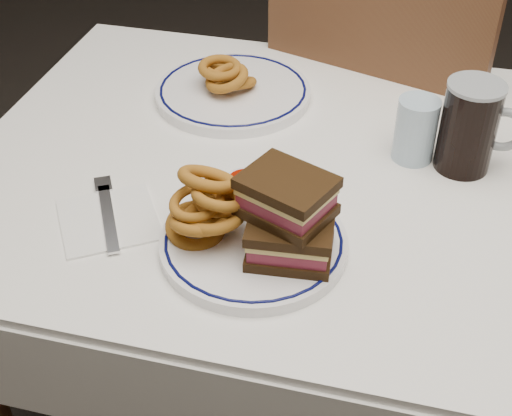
% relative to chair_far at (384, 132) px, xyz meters
% --- Properties ---
extents(dining_table, '(1.27, 0.87, 0.75)m').
position_rel_chair_far_xyz_m(dining_table, '(-0.03, -0.47, 0.11)').
color(dining_table, white).
rests_on(dining_table, floor).
extents(chair_far, '(0.57, 0.57, 0.99)m').
position_rel_chair_far_xyz_m(chair_far, '(0.00, 0.00, 0.00)').
color(chair_far, '#472516').
rests_on(chair_far, floor).
extents(main_plate, '(0.27, 0.27, 0.02)m').
position_rel_chair_far_xyz_m(main_plate, '(-0.13, -0.69, 0.22)').
color(main_plate, white).
rests_on(main_plate, dining_table).
extents(reuben_sandwich, '(0.14, 0.13, 0.12)m').
position_rel_chair_far_xyz_m(reuben_sandwich, '(-0.08, -0.71, 0.29)').
color(reuben_sandwich, black).
rests_on(reuben_sandwich, main_plate).
extents(onion_rings_main, '(0.12, 0.13, 0.13)m').
position_rel_chair_far_xyz_m(onion_rings_main, '(-0.20, -0.70, 0.27)').
color(onion_rings_main, brown).
rests_on(onion_rings_main, main_plate).
extents(ketchup_ramekin, '(0.06, 0.06, 0.04)m').
position_rel_chair_far_xyz_m(ketchup_ramekin, '(-0.17, -0.61, 0.25)').
color(ketchup_ramekin, white).
rests_on(ketchup_ramekin, main_plate).
extents(beer_mug, '(0.14, 0.09, 0.15)m').
position_rel_chair_far_xyz_m(beer_mug, '(0.15, -0.41, 0.29)').
color(beer_mug, black).
rests_on(beer_mug, dining_table).
extents(water_glass, '(0.07, 0.07, 0.11)m').
position_rel_chair_far_xyz_m(water_glass, '(0.07, -0.41, 0.26)').
color(water_glass, '#A9C5DA').
rests_on(water_glass, dining_table).
extents(far_plate, '(0.29, 0.29, 0.02)m').
position_rel_chair_far_xyz_m(far_plate, '(-0.28, -0.29, 0.22)').
color(far_plate, white).
rests_on(far_plate, dining_table).
extents(onion_rings_far, '(0.12, 0.12, 0.08)m').
position_rel_chair_far_xyz_m(onion_rings_far, '(-0.29, -0.29, 0.25)').
color(onion_rings_far, brown).
rests_on(onion_rings_far, far_plate).
extents(napkin_fork, '(0.19, 0.19, 0.01)m').
position_rel_chair_far_xyz_m(napkin_fork, '(-0.36, -0.68, 0.21)').
color(napkin_fork, white).
rests_on(napkin_fork, dining_table).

